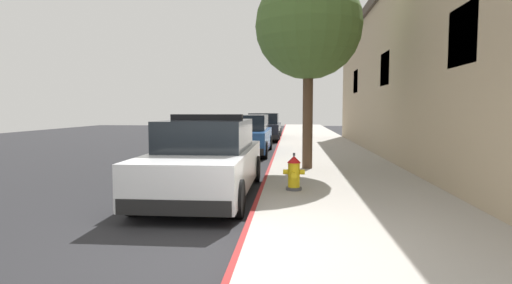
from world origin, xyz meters
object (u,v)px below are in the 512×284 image
Objects in this scene: parked_car_silver_ahead at (246,135)px; street_tree at (309,26)px; parked_car_dark_far at (264,127)px; fire_hydrant at (294,173)px; police_cruiser at (207,160)px.

parked_car_silver_ahead is 6.35m from street_tree.
parked_car_silver_ahead is 7.50m from parked_car_dark_far.
parked_car_silver_ahead reaches higher than fire_hydrant.
street_tree is at bearing -65.30° from parked_car_silver_ahead.
police_cruiser is 15.59m from parked_car_dark_far.
parked_car_silver_ahead is 0.90× the size of street_tree.
parked_car_silver_ahead is at bearing 114.70° from street_tree.
fire_hydrant is at bearing -76.96° from parked_car_silver_ahead.
street_tree is at bearing 82.96° from fire_hydrant.
police_cruiser is at bearing -124.82° from street_tree.
fire_hydrant is at bearing -97.04° from street_tree.
police_cruiser is 1.00× the size of parked_car_dark_far.
parked_car_silver_ahead is (-0.07, 8.09, -0.00)m from police_cruiser.
police_cruiser is 5.06m from street_tree.
parked_car_silver_ahead and parked_car_dark_far have the same top height.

